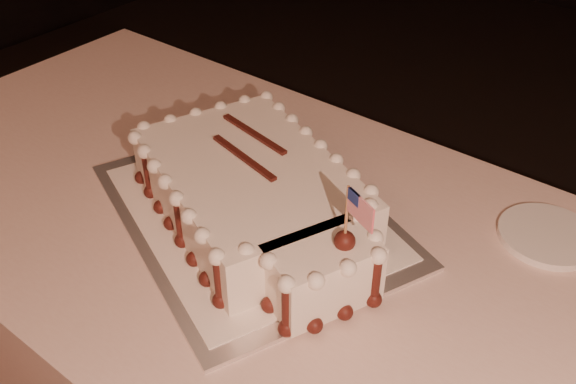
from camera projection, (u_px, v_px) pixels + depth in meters
The scene contains 4 objects.
cake_board at pixel (251, 214), 1.09m from camera, with size 0.53×0.40×0.01m, color silver.
doily at pixel (251, 212), 1.09m from camera, with size 0.47×0.36×0.00m, color white.
sheet_cake at pixel (258, 198), 1.04m from camera, with size 0.53×0.41×0.20m.
side_plate at pixel (548, 235), 1.04m from camera, with size 0.16×0.16×0.01m, color silver.
Camera 1 is at (0.18, -0.03, 1.43)m, focal length 40.00 mm.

